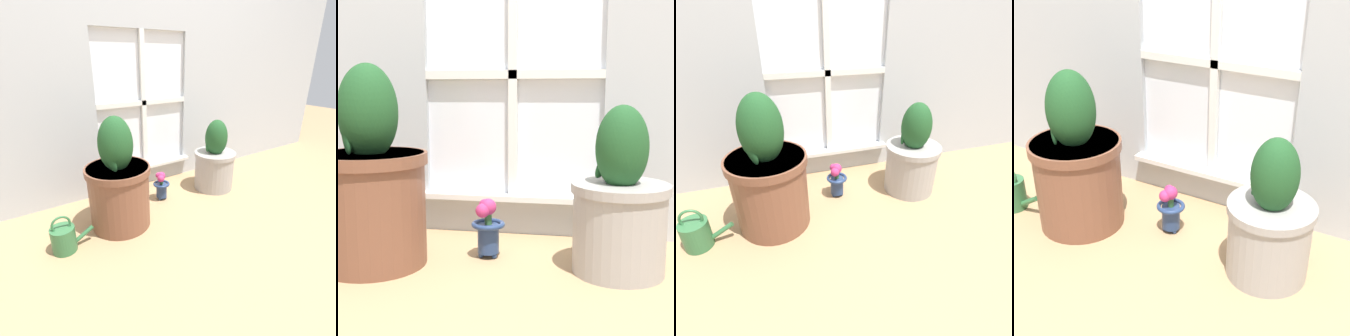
{
  "view_description": "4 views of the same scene",
  "coord_description": "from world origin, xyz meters",
  "views": [
    {
      "loc": [
        -0.94,
        -1.16,
        0.99
      ],
      "look_at": [
        -0.02,
        0.28,
        0.27
      ],
      "focal_mm": 28.0,
      "sensor_mm": 36.0,
      "label": 1
    },
    {
      "loc": [
        0.32,
        -1.28,
        0.6
      ],
      "look_at": [
        0.04,
        0.25,
        0.35
      ],
      "focal_mm": 50.0,
      "sensor_mm": 36.0,
      "label": 2
    },
    {
      "loc": [
        -0.39,
        -0.95,
        0.97
      ],
      "look_at": [
        -0.02,
        0.26,
        0.24
      ],
      "focal_mm": 28.0,
      "sensor_mm": 36.0,
      "label": 3
    },
    {
      "loc": [
        0.85,
        -1.12,
        1.18
      ],
      "look_at": [
        0.04,
        0.29,
        0.35
      ],
      "focal_mm": 50.0,
      "sensor_mm": 36.0,
      "label": 4
    }
  ],
  "objects": [
    {
      "name": "ground_plane",
      "position": [
        0.0,
        0.0,
        0.0
      ],
      "size": [
        10.0,
        10.0,
        0.0
      ],
      "primitive_type": "plane",
      "color": "tan"
    },
    {
      "name": "potted_plant_left",
      "position": [
        -0.42,
        0.2,
        0.28
      ],
      "size": [
        0.39,
        0.39,
        0.7
      ],
      "color": "brown",
      "rests_on": "ground_plane"
    },
    {
      "name": "potted_plant_right",
      "position": [
        0.42,
        0.28,
        0.22
      ],
      "size": [
        0.33,
        0.33,
        0.56
      ],
      "color": "#9E9993",
      "rests_on": "ground_plane"
    },
    {
      "name": "flower_vase",
      "position": [
        -0.04,
        0.34,
        0.12
      ],
      "size": [
        0.12,
        0.12,
        0.22
      ],
      "color": "navy",
      "rests_on": "ground_plane"
    },
    {
      "name": "watering_can",
      "position": [
        -0.79,
        0.14,
        0.08
      ],
      "size": [
        0.24,
        0.13,
        0.22
      ],
      "color": "#336B3D",
      "rests_on": "ground_plane"
    }
  ]
}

